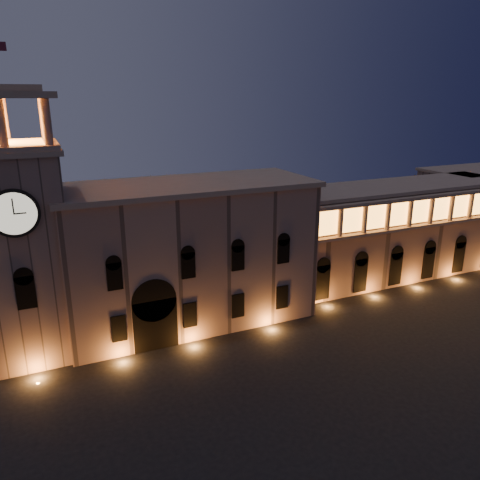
% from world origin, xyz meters
% --- Properties ---
extents(ground, '(160.00, 160.00, 0.00)m').
position_xyz_m(ground, '(0.00, 0.00, 0.00)').
color(ground, black).
rests_on(ground, ground).
extents(government_building, '(30.80, 12.80, 17.60)m').
position_xyz_m(government_building, '(-2.08, 21.93, 8.77)').
color(government_building, '#8D6C5C').
rests_on(government_building, ground).
extents(clock_tower, '(9.80, 9.80, 32.40)m').
position_xyz_m(clock_tower, '(-20.50, 20.98, 12.50)').
color(clock_tower, '#8D6C5C').
rests_on(clock_tower, ground).
extents(colonnade_wing, '(40.60, 11.50, 14.50)m').
position_xyz_m(colonnade_wing, '(32.00, 23.92, 7.33)').
color(colonnade_wing, '#876756').
rests_on(colonnade_wing, ground).
extents(secondary_building, '(20.00, 12.00, 14.00)m').
position_xyz_m(secondary_building, '(58.00, 30.00, 7.00)').
color(secondary_building, '#876756').
rests_on(secondary_building, ground).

